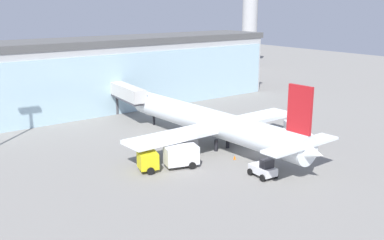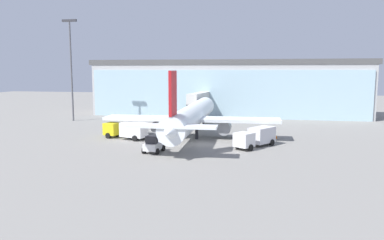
{
  "view_description": "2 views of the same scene",
  "coord_description": "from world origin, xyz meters",
  "views": [
    {
      "loc": [
        -40.79,
        -40.54,
        19.38
      ],
      "look_at": [
        -4.62,
        7.97,
        3.67
      ],
      "focal_mm": 42.0,
      "sensor_mm": 36.0,
      "label": 1
    },
    {
      "loc": [
        9.12,
        -52.84,
        10.68
      ],
      "look_at": [
        -2.78,
        7.16,
        2.58
      ],
      "focal_mm": 35.0,
      "sensor_mm": 36.0,
      "label": 2
    }
  ],
  "objects": [
    {
      "name": "safety_cone_nose",
      "position": [
        -3.82,
        -0.12,
        0.28
      ],
      "size": [
        0.36,
        0.36,
        0.55
      ],
      "primitive_type": "cone",
      "color": "orange",
      "rests_on": "ground"
    },
    {
      "name": "ground",
      "position": [
        0.0,
        0.0,
        0.0
      ],
      "size": [
        240.0,
        240.0,
        0.0
      ],
      "primitive_type": "plane",
      "color": "gray"
    },
    {
      "name": "catering_truck",
      "position": [
        -12.24,
        2.06,
        1.47
      ],
      "size": [
        7.62,
        4.12,
        2.65
      ],
      "rotation": [
        0.0,
        0.0,
        2.86
      ],
      "color": "yellow",
      "rests_on": "ground"
    },
    {
      "name": "pushback_tug",
      "position": [
        -5.22,
        -6.6,
        0.97
      ],
      "size": [
        2.43,
        3.36,
        2.3
      ],
      "rotation": [
        0.0,
        0.0,
        1.47
      ],
      "color": "silver",
      "rests_on": "ground"
    },
    {
      "name": "control_tower",
      "position": [
        58.61,
        62.79,
        19.89
      ],
      "size": [
        8.17,
        8.17,
        34.13
      ],
      "color": "#B1B1B1",
      "rests_on": "ground"
    },
    {
      "name": "jet_bridge",
      "position": [
        -4.94,
        26.51,
        4.59
      ],
      "size": [
        3.42,
        12.21,
        5.98
      ],
      "rotation": [
        0.0,
        0.0,
        1.47
      ],
      "color": "beige",
      "rests_on": "ground"
    },
    {
      "name": "safety_cone_wingtip",
      "position": [
        10.88,
        6.86,
        0.28
      ],
      "size": [
        0.36,
        0.36,
        0.55
      ],
      "primitive_type": "cone",
      "color": "orange",
      "rests_on": "ground"
    },
    {
      "name": "fuel_truck",
      "position": [
        7.91,
        -0.28,
        1.47
      ],
      "size": [
        5.85,
        7.31,
        2.65
      ],
      "rotation": [
        0.0,
        0.0,
        4.13
      ],
      "color": "silver",
      "rests_on": "ground"
    },
    {
      "name": "terminal_building",
      "position": [
        0.0,
        37.01,
        6.59
      ],
      "size": [
        65.15,
        13.37,
        13.19
      ],
      "rotation": [
        0.0,
        0.0,
        0.01
      ],
      "color": "#B1B1B1",
      "rests_on": "ground"
    },
    {
      "name": "airplane",
      "position": [
        -2.57,
        6.02,
        3.35
      ],
      "size": [
        28.12,
        37.3,
        10.68
      ],
      "rotation": [
        0.0,
        0.0,
        1.61
      ],
      "color": "white",
      "rests_on": "ground"
    },
    {
      "name": "baggage_cart",
      "position": [
        6.31,
        2.4,
        0.5
      ],
      "size": [
        3.14,
        3.08,
        1.5
      ],
      "rotation": [
        0.0,
        0.0,
        3.9
      ],
      "color": "slate",
      "rests_on": "ground"
    }
  ]
}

